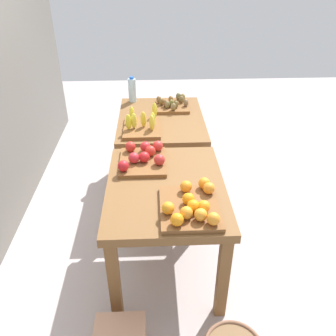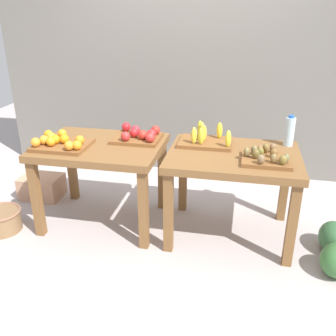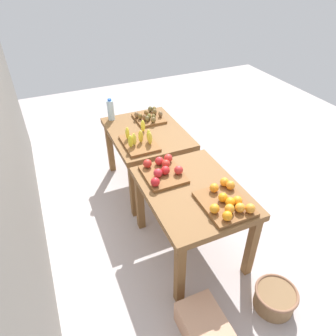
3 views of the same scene
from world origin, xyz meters
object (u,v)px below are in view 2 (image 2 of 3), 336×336
object	(u,v)px
display_table_left	(101,156)
water_bottle	(289,131)
wicker_basket	(2,220)
cardboard_produce_box	(42,187)
display_table_right	(233,166)
kiwi_bin	(266,157)
apple_bin	(139,136)
banana_crate	(206,139)
orange_bin	(60,142)

from	to	relation	value
display_table_left	water_bottle	distance (m)	1.59
display_table_left	wicker_basket	bearing A→B (deg)	-157.03
display_table_left	cardboard_produce_box	distance (m)	1.00
display_table_right	kiwi_bin	xyz separation A→B (m)	(0.24, -0.12, 0.14)
water_bottle	apple_bin	bearing A→B (deg)	-174.29
banana_crate	cardboard_produce_box	bearing A→B (deg)	175.62
display_table_right	orange_bin	bearing A→B (deg)	-174.14
water_bottle	kiwi_bin	bearing A→B (deg)	-115.45
wicker_basket	display_table_right	bearing A→B (deg)	10.20
display_table_right	wicker_basket	world-z (taller)	display_table_right
display_table_right	orange_bin	distance (m)	1.43
apple_bin	wicker_basket	size ratio (longest dim) A/B	1.15
apple_bin	wicker_basket	bearing A→B (deg)	-155.67
apple_bin	banana_crate	world-z (taller)	banana_crate
display_table_right	water_bottle	size ratio (longest dim) A/B	4.00
orange_bin	water_bottle	size ratio (longest dim) A/B	1.72
display_table_right	banana_crate	bearing A→B (deg)	144.78
banana_crate	water_bottle	bearing A→B (deg)	9.25
apple_bin	wicker_basket	xyz separation A→B (m)	(-1.12, -0.51, -0.68)
cardboard_produce_box	display_table_left	bearing A→B (deg)	-20.67
orange_bin	wicker_basket	distance (m)	0.89
water_bottle	cardboard_produce_box	bearing A→B (deg)	179.56
orange_bin	wicker_basket	xyz separation A→B (m)	(-0.54, -0.21, -0.68)
banana_crate	kiwi_bin	bearing A→B (deg)	-31.35
display_table_left	display_table_right	xyz separation A→B (m)	(1.12, 0.00, 0.00)
banana_crate	kiwi_bin	world-z (taller)	banana_crate
display_table_right	cardboard_produce_box	size ratio (longest dim) A/B	2.60
kiwi_bin	water_bottle	distance (m)	0.46
orange_bin	wicker_basket	world-z (taller)	orange_bin
apple_bin	water_bottle	xyz separation A→B (m)	(1.26, 0.13, 0.08)
wicker_basket	cardboard_produce_box	world-z (taller)	cardboard_produce_box
wicker_basket	apple_bin	bearing A→B (deg)	24.33
apple_bin	water_bottle	size ratio (longest dim) A/B	1.54
display_table_left	banana_crate	world-z (taller)	banana_crate
kiwi_bin	water_bottle	bearing A→B (deg)	64.55
display_table_left	kiwi_bin	bearing A→B (deg)	-5.15
apple_bin	banana_crate	bearing A→B (deg)	1.55
display_table_right	apple_bin	distance (m)	0.85
display_table_right	cardboard_produce_box	xyz separation A→B (m)	(-1.92, 0.30, -0.52)
banana_crate	water_bottle	distance (m)	0.69
banana_crate	kiwi_bin	distance (m)	0.57
display_table_left	orange_bin	size ratio (longest dim) A/B	2.33
display_table_left	apple_bin	size ratio (longest dim) A/B	2.60
display_table_left	apple_bin	world-z (taller)	apple_bin
display_table_right	kiwi_bin	size ratio (longest dim) A/B	2.89
display_table_left	display_table_right	bearing A→B (deg)	0.00
display_table_right	wicker_basket	bearing A→B (deg)	-169.80
kiwi_bin	water_bottle	size ratio (longest dim) A/B	1.38
display_table_left	apple_bin	distance (m)	0.37
wicker_basket	cardboard_produce_box	bearing A→B (deg)	87.33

